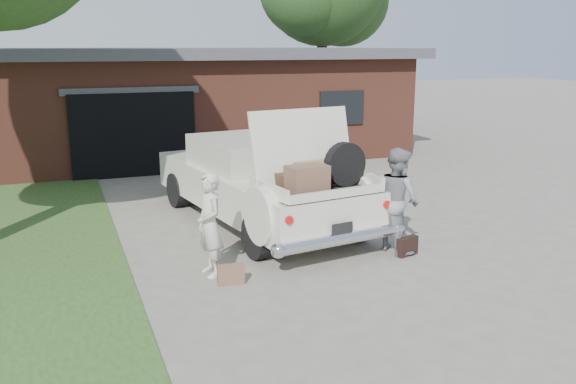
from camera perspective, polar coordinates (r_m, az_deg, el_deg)
name	(u,v)px	position (r m, az deg, el deg)	size (l,w,h in m)	color
ground	(302,269)	(9.52, 1.30, -7.24)	(90.00, 90.00, 0.00)	gray
house	(197,99)	(20.26, -8.49, 8.56)	(12.80, 7.80, 3.30)	brown
sedan	(260,180)	(11.76, -2.67, 1.10)	(3.05, 6.00, 2.35)	beige
woman_left	(210,225)	(9.12, -7.33, -3.06)	(0.58, 0.38, 1.58)	beige
woman_right	(397,200)	(10.29, 10.18, -0.73)	(0.86, 0.67, 1.76)	gray
suitcase_left	(231,275)	(8.94, -5.36, -7.70)	(0.39, 0.12, 0.30)	brown
suitcase_right	(407,246)	(10.27, 11.10, -5.00)	(0.41, 0.13, 0.31)	black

